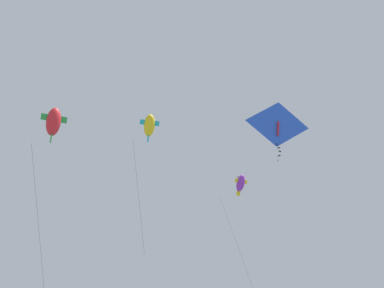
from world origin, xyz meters
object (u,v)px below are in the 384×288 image
(kite_fish_near_right, at_px, (53,122))
(kite_fish_mid_left, at_px, (149,126))
(kite_fish_upper_right, at_px, (241,183))
(kite_delta_near_left, at_px, (277,125))

(kite_fish_near_right, bearing_deg, kite_fish_mid_left, 20.15)
(kite_fish_upper_right, relative_size, kite_delta_near_left, 2.97)
(kite_fish_upper_right, relative_size, kite_fish_mid_left, 1.16)
(kite_fish_upper_right, height_order, kite_delta_near_left, kite_delta_near_left)
(kite_delta_near_left, xyz_separation_m, kite_fish_near_right, (-0.99, -12.21, -1.70))
(kite_fish_upper_right, distance_m, kite_delta_near_left, 10.53)
(kite_delta_near_left, distance_m, kite_fish_near_right, 12.36)
(kite_fish_near_right, xyz_separation_m, kite_fish_mid_left, (-1.89, 5.32, 1.59))
(kite_fish_near_right, height_order, kite_fish_mid_left, kite_fish_mid_left)
(kite_delta_near_left, relative_size, kite_fish_near_right, 0.37)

